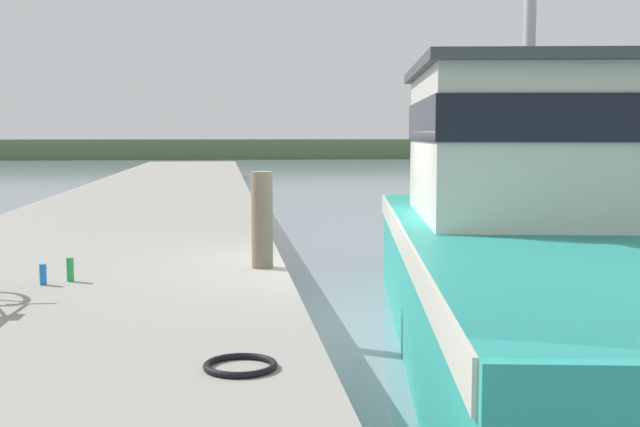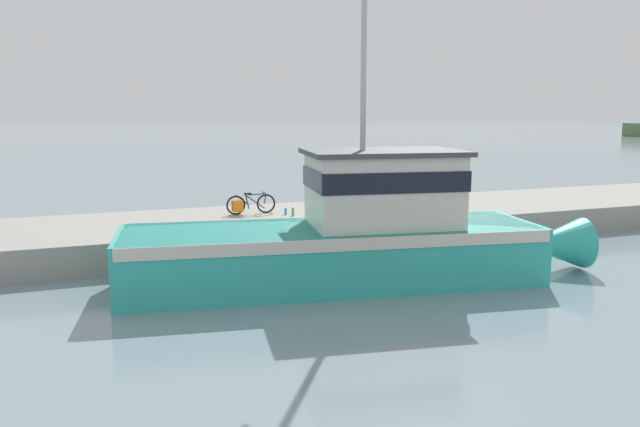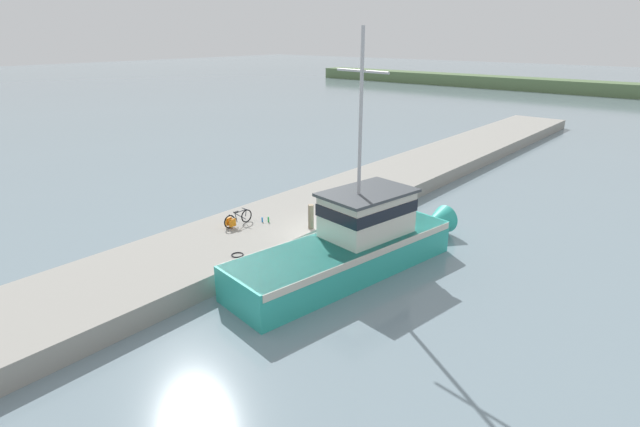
% 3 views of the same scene
% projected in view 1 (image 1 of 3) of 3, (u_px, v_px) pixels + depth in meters
% --- Properties ---
extents(ground_plane, '(320.00, 320.00, 0.00)m').
position_uv_depth(ground_plane, '(336.00, 333.00, 9.97)').
color(ground_plane, gray).
extents(dock_pier, '(5.19, 80.00, 0.87)m').
position_uv_depth(dock_pier, '(68.00, 305.00, 9.54)').
color(dock_pier, gray).
rests_on(dock_pier, ground_plane).
extents(far_shoreline, '(180.00, 5.00, 2.06)m').
position_uv_depth(far_shoreline, '(510.00, 149.00, 88.05)').
color(far_shoreline, '#567047').
rests_on(far_shoreline, ground_plane).
extents(fishing_boat_main, '(4.52, 12.32, 9.66)m').
position_uv_depth(fishing_boat_main, '(527.00, 240.00, 9.23)').
color(fishing_boat_main, teal).
rests_on(fishing_boat_main, ground_plane).
extents(mooring_post, '(0.26, 0.26, 1.16)m').
position_uv_depth(mooring_post, '(262.00, 220.00, 9.54)').
color(mooring_post, '#756651').
rests_on(mooring_post, dock_pier).
extents(hose_coil, '(0.51, 0.51, 0.05)m').
position_uv_depth(hose_coil, '(240.00, 365.00, 5.44)').
color(hose_coil, black).
rests_on(hose_coil, dock_pier).
extents(water_bottle_by_bike, '(0.08, 0.08, 0.26)m').
position_uv_depth(water_bottle_by_bike, '(70.00, 270.00, 8.67)').
color(water_bottle_by_bike, green).
rests_on(water_bottle_by_bike, dock_pier).
extents(water_bottle_on_curb, '(0.07, 0.07, 0.22)m').
position_uv_depth(water_bottle_on_curb, '(43.00, 275.00, 8.48)').
color(water_bottle_on_curb, blue).
rests_on(water_bottle_on_curb, dock_pier).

